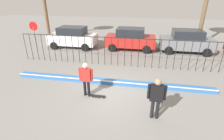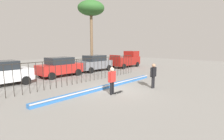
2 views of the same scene
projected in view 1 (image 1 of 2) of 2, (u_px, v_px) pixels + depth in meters
name	position (u px, v px, depth m)	size (l,w,h in m)	color
ground_plane	(108.00, 91.00, 8.92)	(60.00, 60.00, 0.00)	gray
bowl_coping_ledge	(110.00, 82.00, 9.57)	(11.00, 0.40, 0.27)	#2D6BB7
perimeter_fence	(118.00, 49.00, 11.58)	(14.04, 0.04, 1.98)	black
skateboarder	(86.00, 77.00, 8.11)	(0.69, 0.26, 1.71)	black
skateboard	(97.00, 96.00, 8.34)	(0.80, 0.20, 0.07)	black
camera_operator	(157.00, 95.00, 6.56)	(0.72, 0.27, 1.77)	black
parked_car_white	(73.00, 37.00, 15.76)	(4.30, 2.12, 1.90)	silver
parked_car_red	(130.00, 39.00, 15.16)	(4.30, 2.12, 1.90)	#B2231E
parked_car_gray	(186.00, 41.00, 14.44)	(4.30, 2.12, 1.90)	slate
stop_sign	(34.00, 32.00, 14.62)	(0.76, 0.07, 2.50)	slate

